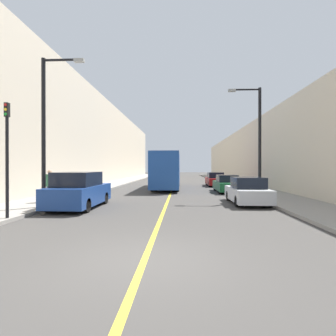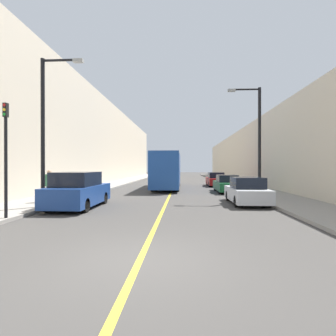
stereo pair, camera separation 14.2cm
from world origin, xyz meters
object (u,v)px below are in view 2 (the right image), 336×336
Objects in this scene: street_lamp_left at (46,123)px; car_right_far at (216,180)px; car_right_near at (247,192)px; bus at (167,170)px; parked_suv_left at (78,191)px; street_lamp_right at (257,135)px; traffic_light at (6,156)px; pedestrian at (49,185)px; car_right_mid at (227,184)px.

car_right_far is at bearing 58.02° from street_lamp_left.
street_lamp_left is (-10.57, -2.66, 3.65)m from car_right_near.
bus is 14.63m from street_lamp_left.
bus is 2.30× the size of parked_suv_left.
car_right_far is at bearing 95.67° from street_lamp_right.
car_right_far is at bearing 61.78° from traffic_light.
street_lamp_left is 3.84m from pedestrian.
car_right_far is (5.23, 3.47, -1.14)m from bus.
car_right_far is at bearing 52.88° from pedestrian.
car_right_far is at bearing 60.44° from parked_suv_left.
street_lamp_right reaches higher than pedestrian.
car_right_mid is 0.97× the size of car_right_far.
street_lamp_left reaches higher than car_right_mid.
bus is 1.51× the size of street_lamp_right.
traffic_light is (-11.81, -7.70, -1.65)m from street_lamp_right.
traffic_light is at bearing -130.22° from car_right_mid.
car_right_far is 18.82m from pedestrian.
car_right_near is at bearing -89.88° from car_right_far.
street_lamp_right is at bearing 61.37° from car_right_near.
parked_suv_left is 9.41m from car_right_near.
street_lamp_right is 13.27m from pedestrian.
car_right_mid is at bearing 34.46° from pedestrian.
pedestrian is at bearing -145.54° from car_right_mid.
street_lamp_left is at bearing -157.74° from street_lamp_right.
car_right_near is 7.02m from car_right_mid.
bus reaches higher than pedestrian.
pedestrian is at bearing -117.98° from bus.
traffic_light is (-1.44, -3.60, 1.72)m from parked_suv_left.
bus is at bearing 62.02° from pedestrian.
car_right_far is 2.62× the size of pedestrian.
bus is at bearing 116.09° from car_right_near.
car_right_mid is at bearing -35.28° from bus.
parked_suv_left is 1.05× the size of traffic_light.
bus is 2.35× the size of car_right_mid.
parked_suv_left is 0.64× the size of street_lamp_left.
car_right_mid is 2.54× the size of pedestrian.
bus is at bearing 71.74° from traffic_light.
parked_suv_left is (-3.94, -12.70, -0.97)m from bus.
street_lamp_left is 4.06× the size of pedestrian.
car_right_mid is at bearing -89.76° from car_right_far.
street_lamp_right is at bearing 13.15° from pedestrian.
street_lamp_right is at bearing -76.54° from car_right_mid.
car_right_far is (9.17, 16.17, -0.18)m from parked_suv_left.
car_right_far reaches higher than car_right_mid.
bus is 5.96× the size of pedestrian.
street_lamp_left reaches higher than pedestrian.
bus is 2.42× the size of traffic_light.
bus is at bearing 126.77° from street_lamp_right.
street_lamp_right is at bearing 22.26° from street_lamp_left.
street_lamp_left is at bearing -152.86° from parked_suv_left.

